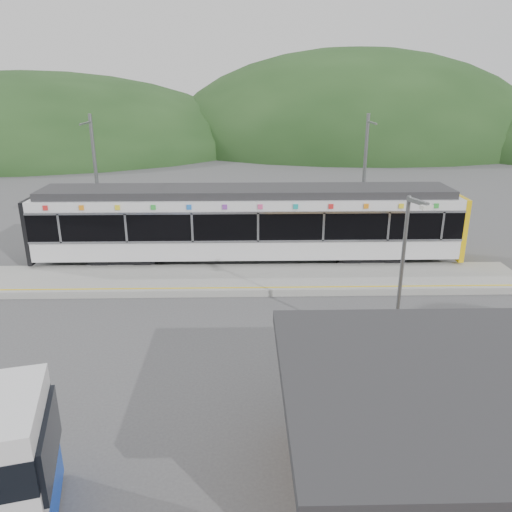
{
  "coord_description": "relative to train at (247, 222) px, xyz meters",
  "views": [
    {
      "loc": [
        0.69,
        -17.38,
        8.48
      ],
      "look_at": [
        1.13,
        1.0,
        2.06
      ],
      "focal_mm": 35.0,
      "sensor_mm": 36.0,
      "label": 1
    }
  ],
  "objects": [
    {
      "name": "catenary_mast_west",
      "position": [
        -7.82,
        2.56,
        1.58
      ],
      "size": [
        0.18,
        1.8,
        7.0
      ],
      "color": "slate",
      "rests_on": "ground"
    },
    {
      "name": "train",
      "position": [
        0.0,
        0.0,
        0.0
      ],
      "size": [
        20.44,
        3.01,
        3.74
      ],
      "color": "black",
      "rests_on": "ground"
    },
    {
      "name": "hills",
      "position": [
        5.37,
        -0.71,
        -2.06
      ],
      "size": [
        146.0,
        149.0,
        26.0
      ],
      "color": "#1E3D19",
      "rests_on": "ground"
    },
    {
      "name": "station_shelter",
      "position": [
        5.17,
        -15.0,
        -0.51
      ],
      "size": [
        9.2,
        6.2,
        3.0
      ],
      "color": "olive",
      "rests_on": "ground"
    },
    {
      "name": "platform",
      "position": [
        -0.82,
        -2.7,
        -1.91
      ],
      "size": [
        26.0,
        3.2,
        0.3
      ],
      "primitive_type": "cube",
      "color": "#9E9E99",
      "rests_on": "ground"
    },
    {
      "name": "ground",
      "position": [
        -0.82,
        -6.0,
        -2.06
      ],
      "size": [
        120.0,
        120.0,
        0.0
      ],
      "primitive_type": "plane",
      "color": "#4C4C4F",
      "rests_on": "ground"
    },
    {
      "name": "lamp_post",
      "position": [
        4.75,
        -9.11,
        1.12
      ],
      "size": [
        0.41,
        1.0,
        5.3
      ],
      "rotation": [
        0.0,
        0.0,
        0.34
      ],
      "color": "slate",
      "rests_on": "ground"
    },
    {
      "name": "catenary_mast_east",
      "position": [
        6.18,
        2.56,
        1.58
      ],
      "size": [
        0.18,
        1.8,
        7.0
      ],
      "color": "slate",
      "rests_on": "ground"
    },
    {
      "name": "yellow_line",
      "position": [
        -0.82,
        -4.0,
        -1.76
      ],
      "size": [
        26.0,
        0.1,
        0.01
      ],
      "primitive_type": "cube",
      "color": "yellow",
      "rests_on": "platform"
    }
  ]
}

